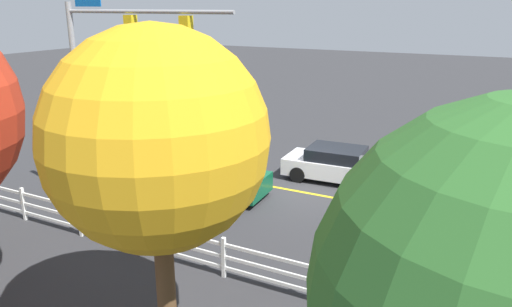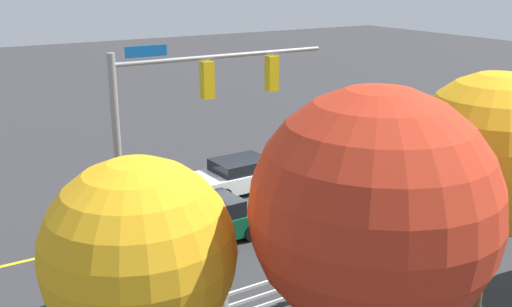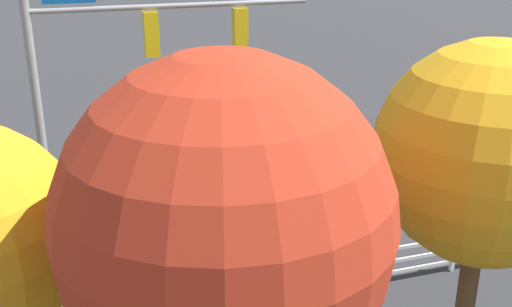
# 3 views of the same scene
# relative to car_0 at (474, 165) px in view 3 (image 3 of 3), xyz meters

# --- Properties ---
(ground_plane) EXTENTS (120.00, 120.00, 0.00)m
(ground_plane) POSITION_rel_car_0_xyz_m (7.02, -2.00, -0.68)
(ground_plane) COLOR #2D2D30
(lane_center_stripe) EXTENTS (28.00, 0.16, 0.01)m
(lane_center_stripe) POSITION_rel_car_0_xyz_m (3.02, -2.00, -0.68)
(lane_center_stripe) COLOR gold
(lane_center_stripe) RESTS_ON ground_plane
(signal_assembly) EXTENTS (6.35, 0.38, 7.17)m
(signal_assembly) POSITION_rel_car_0_xyz_m (11.93, 2.49, 4.32)
(signal_assembly) COLOR gray
(signal_assembly) RESTS_ON ground_plane
(car_0) EXTENTS (4.25, 2.11, 1.39)m
(car_0) POSITION_rel_car_0_xyz_m (0.00, 0.00, 0.00)
(car_0) COLOR black
(car_0) RESTS_ON ground_plane
(car_2) EXTENTS (4.06, 2.09, 1.50)m
(car_2) POSITION_rel_car_0_xyz_m (9.89, -0.24, 0.04)
(car_2) COLOR #0C4C2D
(car_2) RESTS_ON ground_plane
(car_3) EXTENTS (4.67, 2.17, 1.39)m
(car_3) POSITION_rel_car_0_xyz_m (6.23, -3.93, 0.00)
(car_3) COLOR silver
(car_3) RESTS_ON ground_plane
(pedestrian) EXTENTS (0.34, 0.44, 1.69)m
(pedestrian) POSITION_rel_car_0_xyz_m (11.70, 2.14, 0.25)
(pedestrian) COLOR #3F3F42
(pedestrian) RESTS_ON ground_plane
(white_rail_fence) EXTENTS (26.10, 0.10, 1.15)m
(white_rail_fence) POSITION_rel_car_0_xyz_m (4.02, 4.65, -0.08)
(white_rail_fence) COLOR white
(white_rail_fence) RESTS_ON ground_plane
(tree_0) EXTENTS (4.09, 4.09, 6.69)m
(tree_0) POSITION_rel_car_0_xyz_m (6.03, 7.79, 3.94)
(tree_0) COLOR brown
(tree_0) RESTS_ON ground_plane
(tree_1) EXTENTS (4.54, 4.54, 7.10)m
(tree_1) POSITION_rel_car_0_xyz_m (11.26, 9.24, 4.13)
(tree_1) COLOR brown
(tree_1) RESTS_ON ground_plane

